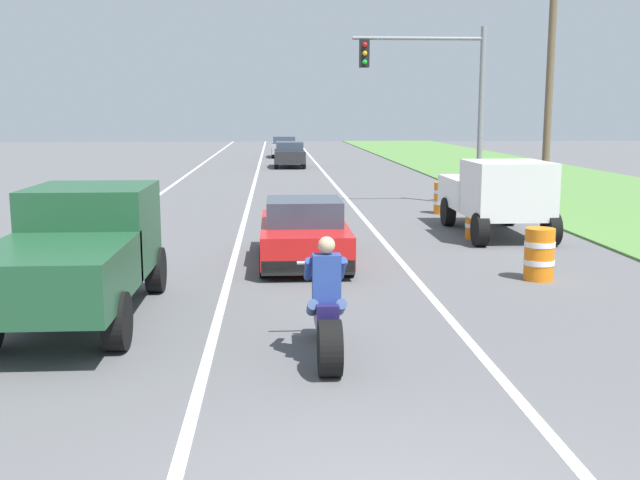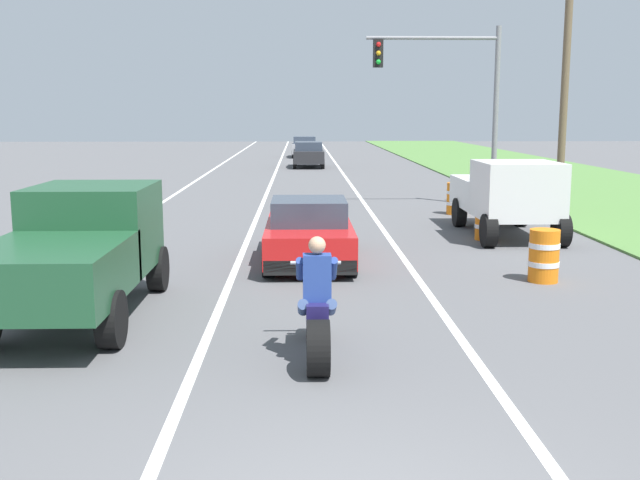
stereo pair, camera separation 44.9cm
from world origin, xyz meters
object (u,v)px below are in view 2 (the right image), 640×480
Objects in this scene: pickup_truck_right_shoulder_white at (507,193)px; construction_barrel_far at (456,198)px; distant_car_far_ahead at (309,154)px; sports_car_red at (309,233)px; pickup_truck_left_lane_dark_green at (79,247)px; motorcycle_with_rider at (317,315)px; traffic_light_mast_near at (456,88)px; construction_barrel_nearest at (544,255)px; distant_car_further_ahead at (304,146)px; construction_barrel_mid at (486,220)px.

construction_barrel_far is at bearing 96.22° from pickup_truck_right_shoulder_white.
pickup_truck_right_shoulder_white is at bearing -79.05° from distant_car_far_ahead.
pickup_truck_left_lane_dark_green is (-3.61, -4.33, 0.48)m from sports_car_red.
motorcycle_with_rider is 17.14m from traffic_light_mast_near.
pickup_truck_right_shoulder_white is at bearing -88.78° from traffic_light_mast_near.
motorcycle_with_rider reaches higher than construction_barrel_nearest.
sports_car_red is 0.90× the size of pickup_truck_right_shoulder_white.
construction_barrel_nearest is (-0.62, -11.58, -3.48)m from traffic_light_mast_near.
construction_barrel_nearest is (4.42, -2.07, -0.13)m from sports_car_red.
distant_car_far_ahead and distant_car_further_ahead have the same top height.
sports_car_red is at bearing -117.88° from traffic_light_mast_near.
traffic_light_mast_near reaches higher than distant_car_far_ahead.
pickup_truck_left_lane_dark_green is 8.36m from construction_barrel_nearest.
construction_barrel_mid is at bearing -80.77° from distant_car_far_ahead.
motorcycle_with_rider is at bearing -134.59° from construction_barrel_nearest.
motorcycle_with_rider is at bearing -115.89° from construction_barrel_mid.
construction_barrel_nearest is at bearing -93.06° from traffic_light_mast_near.
construction_barrel_far is (0.30, 9.58, 0.00)m from construction_barrel_nearest.
pickup_truck_right_shoulder_white is 1.20× the size of distant_car_further_ahead.
distant_car_far_ahead is at bearing 89.54° from motorcycle_with_rider.
pickup_truck_right_shoulder_white reaches higher than distant_car_further_ahead.
sports_car_red is at bearing 50.17° from pickup_truck_left_lane_dark_green.
traffic_light_mast_near is at bearing 62.12° from sports_car_red.
sports_car_red is at bearing 154.92° from construction_barrel_nearest.
pickup_truck_left_lane_dark_green is 1.20× the size of distant_car_further_ahead.
pickup_truck_right_shoulder_white is at bearing 82.12° from construction_barrel_nearest.
pickup_truck_right_shoulder_white is 4.80× the size of construction_barrel_far.
construction_barrel_far is at bearing 88.21° from construction_barrel_nearest.
motorcycle_with_rider is 34.99m from distant_car_far_ahead.
pickup_truck_right_shoulder_white is (5.17, 3.36, 0.48)m from sports_car_red.
construction_barrel_mid is 36.32m from distant_car_further_ahead.
construction_barrel_mid is (0.08, 4.76, 0.00)m from construction_barrel_nearest.
distant_car_further_ahead is at bearing 89.87° from motorcycle_with_rider.
pickup_truck_left_lane_dark_green is at bearing -96.82° from distant_car_far_ahead.
distant_car_further_ahead is (-0.18, 10.28, 0.00)m from distant_car_far_ahead.
construction_barrel_nearest and construction_barrel_far have the same top height.
traffic_light_mast_near reaches higher than distant_car_further_ahead.
construction_barrel_nearest is at bearing -84.01° from distant_car_further_ahead.
distant_car_further_ahead is (-4.37, 36.05, 0.27)m from construction_barrel_mid.
pickup_truck_left_lane_dark_green reaches higher than construction_barrel_nearest.
construction_barrel_far is (0.21, 4.82, 0.00)m from construction_barrel_mid.
construction_barrel_mid is 1.00× the size of construction_barrel_far.
motorcycle_with_rider is at bearing -89.73° from sports_car_red.
pickup_truck_right_shoulder_white is at bearing 41.21° from pickup_truck_left_lane_dark_green.
pickup_truck_right_shoulder_white is 6.80m from traffic_light_mast_near.
traffic_light_mast_near is 6.00× the size of construction_barrel_far.
construction_barrel_mid is at bearing -92.54° from construction_barrel_far.
motorcycle_with_rider is at bearing -117.49° from pickup_truck_right_shoulder_white.
construction_barrel_mid is (4.47, 9.21, -0.09)m from motorcycle_with_rider.
construction_barrel_far is 0.25× the size of distant_car_further_ahead.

